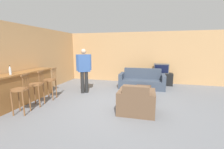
# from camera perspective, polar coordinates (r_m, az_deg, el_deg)

# --- Properties ---
(ground_plane) EXTENTS (24.00, 24.00, 0.00)m
(ground_plane) POSITION_cam_1_polar(r_m,az_deg,el_deg) (4.80, -0.24, -11.82)
(ground_plane) COLOR slate
(wall_back) EXTENTS (9.40, 0.08, 2.60)m
(wall_back) POSITION_cam_1_polar(r_m,az_deg,el_deg) (8.04, 6.22, 6.51)
(wall_back) COLOR tan
(wall_back) RESTS_ON ground_plane
(wall_left) EXTENTS (0.08, 8.64, 2.60)m
(wall_left) POSITION_cam_1_polar(r_m,az_deg,el_deg) (7.13, -23.56, 5.29)
(wall_left) COLOR tan
(wall_left) RESTS_ON ground_plane
(bar_counter) EXTENTS (0.55, 2.56, 1.02)m
(bar_counter) POSITION_cam_1_polar(r_m,az_deg,el_deg) (5.67, -31.53, -4.43)
(bar_counter) COLOR brown
(bar_counter) RESTS_ON ground_plane
(bar_chair_near) EXTENTS (0.52, 0.52, 1.11)m
(bar_chair_near) POSITION_cam_1_polar(r_m,az_deg,el_deg) (4.77, -31.45, -5.76)
(bar_chair_near) COLOR brown
(bar_chair_near) RESTS_ON ground_plane
(bar_chair_mid) EXTENTS (0.51, 0.51, 1.11)m
(bar_chair_mid) POSITION_cam_1_polar(r_m,az_deg,el_deg) (5.19, -26.77, -4.17)
(bar_chair_mid) COLOR brown
(bar_chair_mid) RESTS_ON ground_plane
(bar_chair_far) EXTENTS (0.50, 0.50, 1.11)m
(bar_chair_far) POSITION_cam_1_polar(r_m,az_deg,el_deg) (5.68, -22.51, -2.70)
(bar_chair_far) COLOR brown
(bar_chair_far) RESTS_ON ground_plane
(couch_far) EXTENTS (1.99, 0.85, 0.86)m
(couch_far) POSITION_cam_1_polar(r_m,az_deg,el_deg) (6.93, 11.29, -2.52)
(couch_far) COLOR #384251
(couch_far) RESTS_ON ground_plane
(armchair_near) EXTENTS (1.00, 0.81, 0.84)m
(armchair_near) POSITION_cam_1_polar(r_m,az_deg,el_deg) (4.25, 9.22, -10.52)
(armchair_near) COLOR brown
(armchair_near) RESTS_ON ground_plane
(coffee_table) EXTENTS (0.56, 1.06, 0.37)m
(coffee_table) POSITION_cam_1_polar(r_m,az_deg,el_deg) (5.52, 11.80, -5.65)
(coffee_table) COLOR #472D1E
(coffee_table) RESTS_ON ground_plane
(tv_unit) EXTENTS (1.10, 0.48, 0.59)m
(tv_unit) POSITION_cam_1_polar(r_m,az_deg,el_deg) (7.73, 18.00, -1.58)
(tv_unit) COLOR black
(tv_unit) RESTS_ON ground_plane
(tv) EXTENTS (0.68, 0.42, 0.45)m
(tv) POSITION_cam_1_polar(r_m,az_deg,el_deg) (7.65, 18.21, 2.23)
(tv) COLOR #4C4C4C
(tv) RESTS_ON tv_unit
(bottle) EXTENTS (0.07, 0.07, 0.27)m
(bottle) POSITION_cam_1_polar(r_m,az_deg,el_deg) (5.30, -34.31, 1.31)
(bottle) COLOR silver
(bottle) RESTS_ON bar_counter
(person_by_window) EXTENTS (0.51, 0.41, 1.76)m
(person_by_window) POSITION_cam_1_polar(r_m,az_deg,el_deg) (6.01, -10.62, 2.30)
(person_by_window) COLOR black
(person_by_window) RESTS_ON ground_plane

